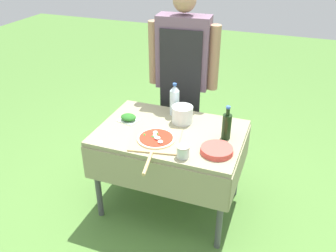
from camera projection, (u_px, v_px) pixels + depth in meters
The scene contains 10 objects.
ground_plane at pixel (170, 203), 3.11m from camera, with size 12.00×12.00×0.00m, color #517F38.
prep_table at pixel (170, 142), 2.80m from camera, with size 1.13×0.79×0.73m.
person_cook at pixel (183, 70), 3.17m from camera, with size 0.63×0.24×1.69m.
pizza_on_peel at pixel (156, 140), 2.60m from camera, with size 0.41×0.63×0.05m.
oil_bottle at pixel (227, 126), 2.61m from camera, with size 0.07×0.07×0.26m.
water_bottle at pixel (175, 100), 2.93m from camera, with size 0.08×0.08×0.28m.
herb_container at pixel (128, 118), 2.88m from camera, with size 0.18×0.16×0.05m.
mixing_tub at pixel (182, 114), 2.84m from camera, with size 0.17×0.17×0.14m, color silver.
plate_stack at pixel (217, 150), 2.48m from camera, with size 0.23×0.23×0.04m.
sauce_jar at pixel (183, 152), 2.42m from camera, with size 0.09×0.09×0.09m.
Camera 1 is at (0.81, -2.23, 2.12)m, focal length 38.00 mm.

